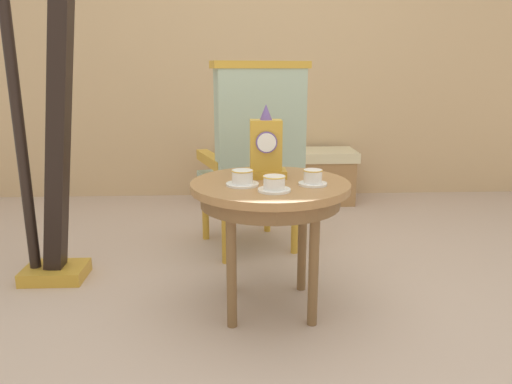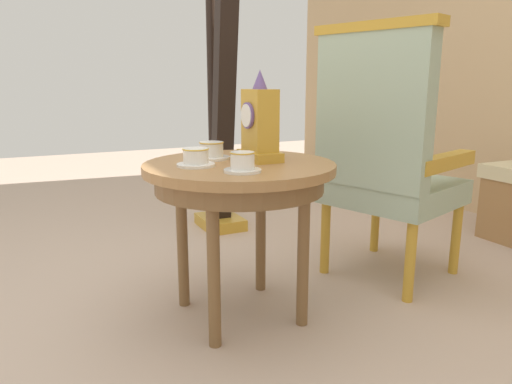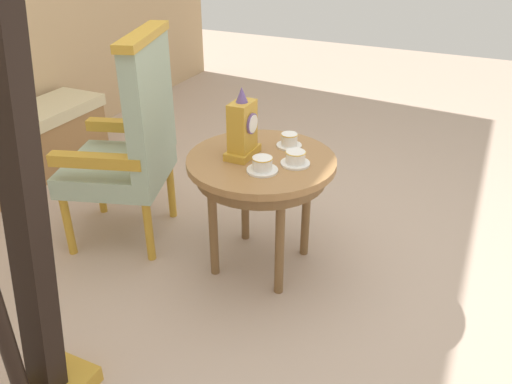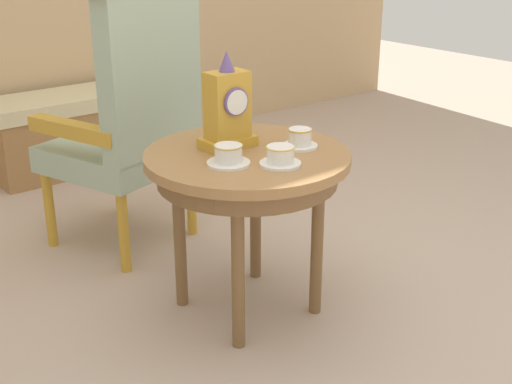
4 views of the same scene
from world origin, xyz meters
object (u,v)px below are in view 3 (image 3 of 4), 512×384
object	(u,v)px
side_table	(261,172)
armchair	(132,139)
teacup_right	(295,158)
teacup_center	(289,141)
teacup_left	(262,165)
harp	(13,226)
mantel_clock	(243,129)
window_bench	(30,145)

from	to	relation	value
side_table	armchair	world-z (taller)	armchair
teacup_right	teacup_center	xyz separation A→B (m)	(0.18, 0.10, 0.00)
side_table	teacup_center	xyz separation A→B (m)	(0.18, -0.07, 0.10)
teacup_left	harp	distance (m)	1.07
teacup_left	mantel_clock	xyz separation A→B (m)	(0.11, 0.15, 0.10)
teacup_center	mantel_clock	world-z (taller)	mantel_clock
mantel_clock	teacup_center	bearing A→B (deg)	-39.19
side_table	window_bench	xyz separation A→B (m)	(0.27, 1.86, -0.31)
side_table	teacup_right	distance (m)	0.20
window_bench	armchair	bearing A→B (deg)	-105.30
teacup_left	harp	xyz separation A→B (m)	(-0.97, 0.42, 0.12)
teacup_right	side_table	bearing A→B (deg)	91.27
side_table	mantel_clock	bearing A→B (deg)	99.28
teacup_center	harp	distance (m)	1.35
side_table	teacup_center	world-z (taller)	teacup_center
armchair	window_bench	bearing A→B (deg)	74.70
teacup_left	mantel_clock	bearing A→B (deg)	54.02
mantel_clock	armchair	xyz separation A→B (m)	(-0.03, 0.63, -0.15)
teacup_center	armchair	xyz separation A→B (m)	(-0.22, 0.79, -0.05)
side_table	mantel_clock	world-z (taller)	mantel_clock
side_table	teacup_left	xyz separation A→B (m)	(-0.12, -0.06, 0.10)
teacup_right	teacup_center	bearing A→B (deg)	30.00
side_table	mantel_clock	distance (m)	0.23
harp	window_bench	size ratio (longest dim) A/B	1.62
side_table	mantel_clock	xyz separation A→B (m)	(-0.01, 0.09, 0.21)
side_table	teacup_left	size ratio (longest dim) A/B	5.00
teacup_center	harp	xyz separation A→B (m)	(-1.27, 0.43, 0.12)
side_table	teacup_center	size ratio (longest dim) A/B	5.69
armchair	harp	xyz separation A→B (m)	(-1.05, -0.36, 0.17)
side_table	armchair	size ratio (longest dim) A/B	0.63
side_table	armchair	distance (m)	0.72
teacup_center	mantel_clock	bearing A→B (deg)	140.81
teacup_right	window_bench	world-z (taller)	teacup_right
mantel_clock	armchair	bearing A→B (deg)	92.55
teacup_right	harp	world-z (taller)	harp
teacup_left	window_bench	distance (m)	2.01
side_table	window_bench	size ratio (longest dim) A/B	0.61
teacup_center	harp	world-z (taller)	harp
armchair	window_bench	distance (m)	1.24
teacup_left	window_bench	size ratio (longest dim) A/B	0.12
side_table	teacup_right	size ratio (longest dim) A/B	5.22
teacup_left	side_table	bearing A→B (deg)	26.40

